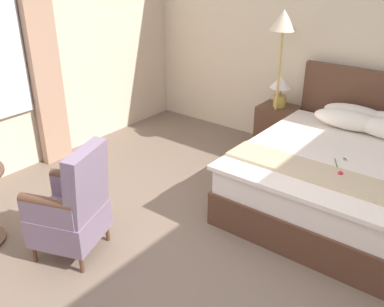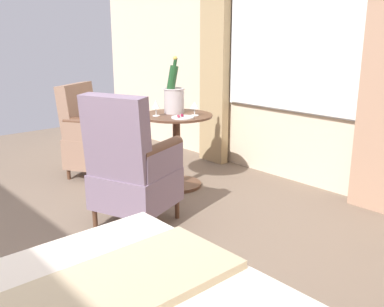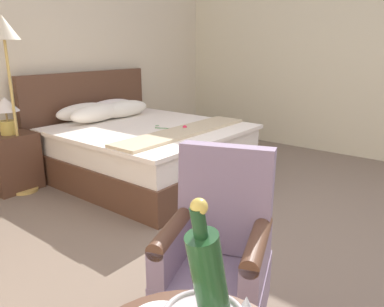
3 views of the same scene
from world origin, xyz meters
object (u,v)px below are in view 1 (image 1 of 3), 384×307
bed (345,175)px  bedside_lamp (281,87)px  nightstand (277,129)px  armchair_by_window (73,208)px  floor_lamp_brass (282,38)px

bed → bedside_lamp: bearing=146.3°
nightstand → armchair_by_window: size_ratio=0.60×
nightstand → bedside_lamp: bedside_lamp is taller
floor_lamp_brass → nightstand: bearing=98.7°
nightstand → floor_lamp_brass: size_ratio=0.34×
bed → floor_lamp_brass: bearing=150.6°
floor_lamp_brass → armchair_by_window: 2.99m
bedside_lamp → floor_lamp_brass: (0.02, -0.13, 0.60)m
nightstand → armchair_by_window: 2.93m
bed → nightstand: bearing=146.3°
armchair_by_window → bedside_lamp: bearing=82.7°
bed → floor_lamp_brass: 1.72m
nightstand → bedside_lamp: bearing=180.0°
bedside_lamp → floor_lamp_brass: bearing=-81.3°
bed → armchair_by_window: 2.63m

